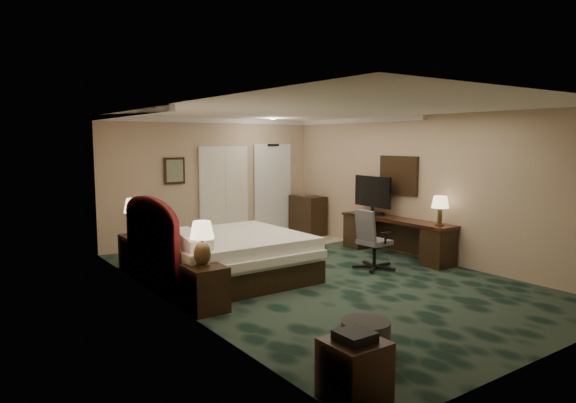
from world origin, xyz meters
TOP-DOWN VIEW (x-y plane):
  - floor at (0.00, 0.00)m, footprint 5.00×7.50m
  - ceiling at (0.00, 0.00)m, footprint 5.00×7.50m
  - wall_back at (0.00, 3.75)m, footprint 5.00×0.00m
  - wall_front at (0.00, -3.75)m, footprint 5.00×0.00m
  - wall_left at (-2.50, 0.00)m, footprint 0.00×7.50m
  - wall_right at (2.50, 0.00)m, footprint 0.00×7.50m
  - crown_molding at (0.00, 0.00)m, footprint 5.00×7.50m
  - tile_patch at (0.90, 2.90)m, footprint 3.20×1.70m
  - headboard at (-2.44, 1.00)m, footprint 0.12×2.00m
  - entry_door at (1.55, 3.72)m, footprint 1.02×0.06m
  - closet_doors at (0.25, 3.71)m, footprint 1.20×0.06m
  - wall_art at (-0.90, 3.71)m, footprint 0.45×0.06m
  - wall_mirror at (2.46, 0.60)m, footprint 0.05×0.95m
  - bed at (-1.26, 0.76)m, footprint 2.29×2.12m
  - nightstand_near at (-2.24, -0.40)m, footprint 0.48×0.55m
  - nightstand_far at (-2.24, 2.24)m, footprint 0.49×0.56m
  - lamp_near at (-2.27, -0.41)m, footprint 0.40×0.40m
  - lamp_far at (-2.28, 2.21)m, footprint 0.36×0.36m
  - bed_bench at (-0.08, 0.92)m, footprint 0.69×1.29m
  - ottoman at (-1.50, -2.64)m, footprint 0.63×0.63m
  - side_table at (-2.23, -3.26)m, footprint 0.49×0.49m
  - desk at (2.21, 0.40)m, footprint 0.55×2.54m
  - tv at (2.22, 1.06)m, footprint 0.12×1.00m
  - desk_lamp at (2.23, -0.60)m, footprint 0.34×0.34m
  - desk_chair at (1.14, -0.10)m, footprint 0.63×0.59m
  - minibar at (2.21, 3.20)m, footprint 0.49×0.88m

SIDE VIEW (x-z plane):
  - floor at x=0.00m, z-range 0.00..0.00m
  - tile_patch at x=0.90m, z-range 0.00..0.01m
  - ottoman at x=-1.50m, z-range 0.00..0.37m
  - bed_bench at x=-0.08m, z-range 0.00..0.42m
  - side_table at x=-2.23m, z-range 0.00..0.53m
  - nightstand_near at x=-2.24m, z-range 0.00..0.60m
  - nightstand_far at x=-2.24m, z-range 0.00..0.61m
  - bed at x=-1.26m, z-range 0.00..0.72m
  - desk at x=2.21m, z-range 0.00..0.73m
  - minibar at x=2.21m, z-range 0.00..0.93m
  - desk_chair at x=1.14m, z-range 0.00..1.06m
  - headboard at x=-2.44m, z-range 0.00..1.40m
  - lamp_near at x=-2.27m, z-range 0.60..1.20m
  - lamp_far at x=-2.28m, z-range 0.61..1.25m
  - desk_lamp at x=2.23m, z-range 0.73..1.26m
  - entry_door at x=1.55m, z-range -0.04..2.14m
  - closet_doors at x=0.25m, z-range 0.00..2.10m
  - tv at x=2.22m, z-range 0.73..1.51m
  - wall_back at x=0.00m, z-range 0.00..2.70m
  - wall_front at x=0.00m, z-range 0.00..2.70m
  - wall_left at x=-2.50m, z-range 0.00..2.70m
  - wall_right at x=2.50m, z-range 0.00..2.70m
  - wall_mirror at x=2.46m, z-range 1.18..1.93m
  - wall_art at x=-0.90m, z-range 1.33..1.88m
  - crown_molding at x=0.00m, z-range 2.60..2.70m
  - ceiling at x=0.00m, z-range 2.70..2.70m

